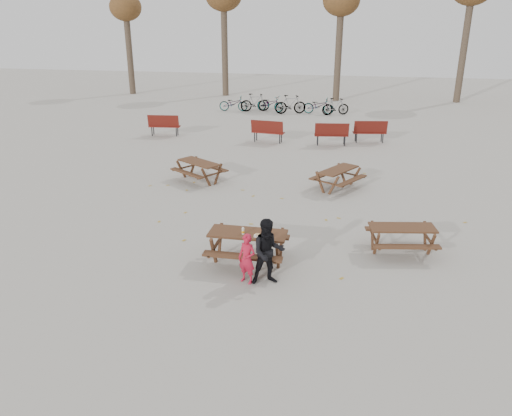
% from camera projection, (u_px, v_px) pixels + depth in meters
% --- Properties ---
extents(ground, '(80.00, 80.00, 0.00)m').
position_uv_depth(ground, '(248.00, 262.00, 11.81)').
color(ground, gray).
rests_on(ground, ground).
extents(main_picnic_table, '(1.80, 1.45, 0.78)m').
position_uv_depth(main_picnic_table, '(248.00, 240.00, 11.60)').
color(main_picnic_table, '#351E13').
rests_on(main_picnic_table, ground).
extents(food_tray, '(0.18, 0.11, 0.03)m').
position_uv_depth(food_tray, '(258.00, 236.00, 11.30)').
color(food_tray, white).
rests_on(food_tray, main_picnic_table).
extents(bread_roll, '(0.14, 0.06, 0.05)m').
position_uv_depth(bread_roll, '(258.00, 234.00, 11.28)').
color(bread_roll, tan).
rests_on(bread_roll, food_tray).
extents(soda_bottle, '(0.07, 0.07, 0.17)m').
position_uv_depth(soda_bottle, '(243.00, 231.00, 11.41)').
color(soda_bottle, silver).
rests_on(soda_bottle, main_picnic_table).
extents(child, '(0.48, 0.41, 1.13)m').
position_uv_depth(child, '(247.00, 259.00, 10.74)').
color(child, '#B91731').
rests_on(child, ground).
extents(adult, '(0.87, 0.78, 1.49)m').
position_uv_depth(adult, '(268.00, 252.00, 10.65)').
color(adult, black).
rests_on(adult, ground).
extents(picnic_table_east, '(1.76, 1.51, 0.68)m').
position_uv_depth(picnic_table_east, '(401.00, 239.00, 12.21)').
color(picnic_table_east, '#351E13').
rests_on(picnic_table_east, ground).
extents(picnic_table_north, '(2.08, 1.99, 0.70)m').
position_uv_depth(picnic_table_north, '(199.00, 171.00, 17.49)').
color(picnic_table_north, '#351E13').
rests_on(picnic_table_north, ground).
extents(picnic_table_far, '(1.91, 2.02, 0.69)m').
position_uv_depth(picnic_table_far, '(338.00, 179.00, 16.71)').
color(picnic_table_far, '#351E13').
rests_on(picnic_table_far, ground).
extents(park_bench_row, '(11.32, 1.57, 1.03)m').
position_uv_depth(park_bench_row, '(281.00, 130.00, 22.99)').
color(park_bench_row, maroon).
rests_on(park_bench_row, ground).
extents(bicycle_row, '(7.88, 1.68, 1.11)m').
position_uv_depth(bicycle_row, '(282.00, 104.00, 29.77)').
color(bicycle_row, black).
rests_on(bicycle_row, ground).
extents(tree_row, '(32.17, 3.52, 8.26)m').
position_uv_depth(tree_row, '(340.00, 3.00, 32.44)').
color(tree_row, '#382B21').
rests_on(tree_row, ground).
extents(fallen_leaves, '(11.00, 11.00, 0.01)m').
position_uv_depth(fallen_leaves, '(284.00, 223.00, 14.01)').
color(fallen_leaves, '#AA8729').
rests_on(fallen_leaves, ground).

